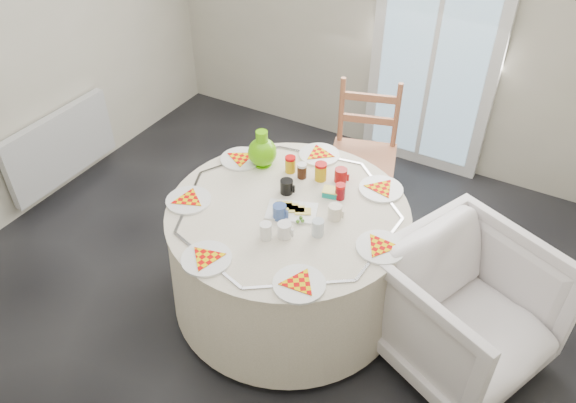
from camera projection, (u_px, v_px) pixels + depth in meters
The scene contains 13 objects.
floor at pixel (261, 288), 3.73m from camera, with size 4.00×4.00×0.00m, color black.
wall_back at pixel (393, 1), 4.27m from camera, with size 4.00×0.02×2.60m, color #BCB5A3.
glass_door at pixel (437, 45), 4.24m from camera, with size 1.00×0.08×2.10m, color silver.
radiator at pixel (61, 147), 4.37m from camera, with size 0.07×1.00×0.55m, color silver.
table at pixel (288, 255), 3.44m from camera, with size 1.44×1.44×0.73m, color beige.
wooden_chair at pixel (362, 162), 4.05m from camera, with size 0.46×0.44×1.03m, color #9A6044, non-canonical shape.
armchair at pixel (466, 310), 3.08m from camera, with size 0.83×0.78×0.86m, color silver.
place_settings at pixel (288, 206), 3.19m from camera, with size 1.43×1.43×0.03m, color silver, non-canonical shape.
jar_cluster at pixel (313, 173), 3.35m from camera, with size 0.44×0.22×0.13m, color #84570C, non-canonical shape.
butter_tub at pixel (332, 189), 3.28m from camera, with size 0.11×0.08×0.04m, color #0D8D7F.
green_pitcher at pixel (262, 147), 3.48m from camera, with size 0.18×0.18×0.24m, color #53B304, non-canonical shape.
cheese_platter at pixel (292, 208), 3.17m from camera, with size 0.28×0.18×0.04m, color white, non-canonical shape.
mugs_glasses at pixel (304, 204), 3.14m from camera, with size 0.58×0.58×0.11m, color #999999, non-canonical shape.
Camera 1 is at (1.41, -2.12, 2.79)m, focal length 35.00 mm.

